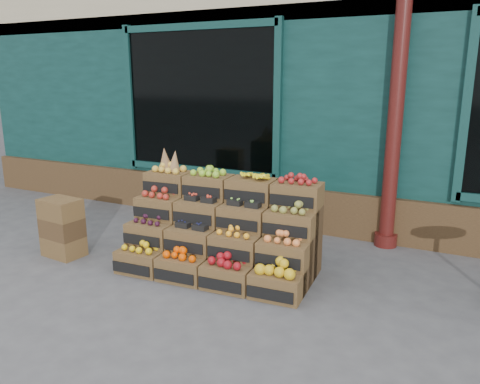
% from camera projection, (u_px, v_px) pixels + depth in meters
% --- Properties ---
extents(ground, '(60.00, 60.00, 0.00)m').
position_uv_depth(ground, '(227.00, 291.00, 4.70)').
color(ground, '#4D4D50').
rests_on(ground, ground).
extents(shop_facade, '(12.00, 6.24, 4.80)m').
position_uv_depth(shop_facade, '(357.00, 59.00, 8.56)').
color(shop_facade, '#0F3431').
rests_on(shop_facade, ground).
extents(crate_display, '(2.13, 1.13, 1.30)m').
position_uv_depth(crate_display, '(222.00, 235.00, 5.16)').
color(crate_display, brown).
rests_on(crate_display, ground).
extents(spare_crates, '(0.50, 0.37, 0.70)m').
position_uv_depth(spare_crates, '(62.00, 228.00, 5.55)').
color(spare_crates, brown).
rests_on(spare_crates, ground).
extents(shopkeeper, '(0.81, 0.54, 2.19)m').
position_uv_depth(shopkeeper, '(207.00, 140.00, 7.58)').
color(shopkeeper, '#17521A').
rests_on(shopkeeper, ground).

